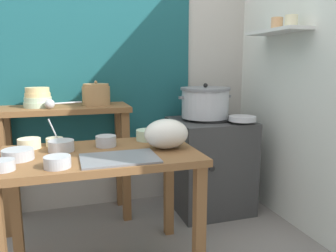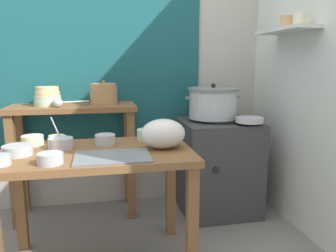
{
  "view_description": "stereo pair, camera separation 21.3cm",
  "coord_description": "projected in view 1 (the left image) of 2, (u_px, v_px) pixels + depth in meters",
  "views": [
    {
      "loc": [
        -0.27,
        -1.76,
        1.21
      ],
      "look_at": [
        0.36,
        0.24,
        0.82
      ],
      "focal_mm": 35.39,
      "sensor_mm": 36.0,
      "label": 1
    },
    {
      "loc": [
        -0.06,
        -1.81,
        1.21
      ],
      "look_at": [
        0.36,
        0.24,
        0.82
      ],
      "focal_mm": 35.39,
      "sensor_mm": 36.0,
      "label": 2
    }
  ],
  "objects": [
    {
      "name": "serving_tray",
      "position": [
        119.0,
        158.0,
        1.74
      ],
      "size": [
        0.4,
        0.28,
        0.01
      ],
      "primitive_type": "cube",
      "color": "slate",
      "rests_on": "prep_table"
    },
    {
      "name": "back_shelf_table",
      "position": [
        66.0,
        135.0,
        2.52
      ],
      "size": [
        0.96,
        0.4,
        0.9
      ],
      "color": "brown",
      "rests_on": "ground"
    },
    {
      "name": "prep_bowl_0",
      "position": [
        18.0,
        154.0,
        1.72
      ],
      "size": [
        0.16,
        0.16,
        0.06
      ],
      "color": "#B7BABF",
      "rests_on": "prep_table"
    },
    {
      "name": "ladle",
      "position": [
        51.0,
        104.0,
        2.34
      ],
      "size": [
        0.26,
        0.11,
        0.07
      ],
      "color": "#B7BABF",
      "rests_on": "back_shelf_table"
    },
    {
      "name": "bowl_stack_enamel",
      "position": [
        38.0,
        98.0,
        2.43
      ],
      "size": [
        0.21,
        0.21,
        0.15
      ],
      "color": "#B7D1AD",
      "rests_on": "back_shelf_table"
    },
    {
      "name": "stove_block",
      "position": [
        209.0,
        164.0,
        2.79
      ],
      "size": [
        0.6,
        0.61,
        0.78
      ],
      "color": "#383838",
      "rests_on": "ground"
    },
    {
      "name": "plastic_bag",
      "position": [
        166.0,
        134.0,
        1.95
      ],
      "size": [
        0.26,
        0.21,
        0.18
      ],
      "primitive_type": "ellipsoid",
      "color": "silver",
      "rests_on": "prep_table"
    },
    {
      "name": "wall_right",
      "position": [
        311.0,
        51.0,
        2.31
      ],
      "size": [
        0.3,
        3.2,
        2.6
      ],
      "color": "silver",
      "rests_on": "ground"
    },
    {
      "name": "prep_bowl_2",
      "position": [
        61.0,
        145.0,
        1.89
      ],
      "size": [
        0.15,
        0.15,
        0.06
      ],
      "color": "#B7BABF",
      "rests_on": "prep_table"
    },
    {
      "name": "steamer_pot",
      "position": [
        205.0,
        102.0,
        2.7
      ],
      "size": [
        0.45,
        0.41,
        0.28
      ],
      "color": "#B7BABF",
      "rests_on": "stove_block"
    },
    {
      "name": "prep_bowl_6",
      "position": [
        29.0,
        143.0,
        1.96
      ],
      "size": [
        0.13,
        0.13,
        0.06
      ],
      "color": "beige",
      "rests_on": "prep_table"
    },
    {
      "name": "wall_back",
      "position": [
        105.0,
        53.0,
        2.76
      ],
      "size": [
        4.4,
        0.12,
        2.6
      ],
      "color": "#B2ADA3",
      "rests_on": "ground"
    },
    {
      "name": "prep_bowl_4",
      "position": [
        106.0,
        141.0,
        2.01
      ],
      "size": [
        0.12,
        0.12,
        0.07
      ],
      "color": "#B7BABF",
      "rests_on": "prep_table"
    },
    {
      "name": "prep_bowl_7",
      "position": [
        3.0,
        165.0,
        1.55
      ],
      "size": [
        0.11,
        0.11,
        0.05
      ],
      "color": "#B7BABF",
      "rests_on": "prep_table"
    },
    {
      "name": "prep_bowl_1",
      "position": [
        57.0,
        161.0,
        1.59
      ],
      "size": [
        0.13,
        0.13,
        0.06
      ],
      "color": "#B7BABF",
      "rests_on": "prep_table"
    },
    {
      "name": "wide_pan",
      "position": [
        242.0,
        119.0,
        2.55
      ],
      "size": [
        0.21,
        0.21,
        0.04
      ],
      "primitive_type": "cylinder",
      "color": "#B7BABF",
      "rests_on": "stove_block"
    },
    {
      "name": "clay_pot",
      "position": [
        96.0,
        95.0,
        2.54
      ],
      "size": [
        0.21,
        0.21,
        0.19
      ],
      "color": "#A37A4C",
      "rests_on": "back_shelf_table"
    },
    {
      "name": "prep_table",
      "position": [
        100.0,
        171.0,
        1.89
      ],
      "size": [
        1.1,
        0.66,
        0.72
      ],
      "color": "brown",
      "rests_on": "ground"
    },
    {
      "name": "prep_bowl_5",
      "position": [
        148.0,
        135.0,
        2.17
      ],
      "size": [
        0.15,
        0.15,
        0.07
      ],
      "color": "#B7D1AD",
      "rests_on": "prep_table"
    },
    {
      "name": "prep_bowl_3",
      "position": [
        55.0,
        141.0,
        2.02
      ],
      "size": [
        0.1,
        0.1,
        0.17
      ],
      "color": "beige",
      "rests_on": "prep_table"
    }
  ]
}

